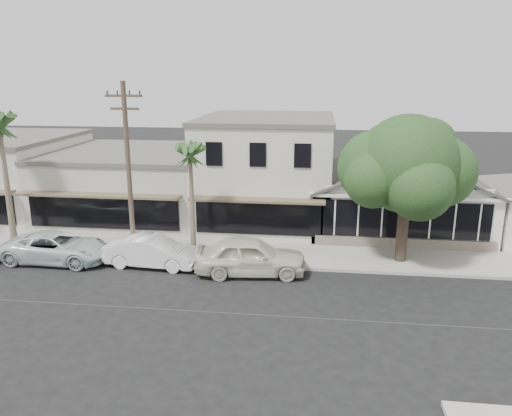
# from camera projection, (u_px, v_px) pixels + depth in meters

# --- Properties ---
(ground) EXTENTS (140.00, 140.00, 0.00)m
(ground) POSITION_uv_depth(u_px,v_px,m) (307.00, 318.00, 19.65)
(ground) COLOR black
(ground) RESTS_ON ground
(sidewalk_north) EXTENTS (90.00, 3.50, 0.15)m
(sidewalk_north) POSITION_uv_depth(u_px,v_px,m) (163.00, 250.00, 27.06)
(sidewalk_north) COLOR #9E9991
(sidewalk_north) RESTS_ON ground
(corner_shop) EXTENTS (10.40, 8.60, 5.10)m
(corner_shop) POSITION_uv_depth(u_px,v_px,m) (396.00, 188.00, 30.32)
(corner_shop) COLOR white
(corner_shop) RESTS_ON ground
(row_building_near) EXTENTS (8.00, 10.00, 6.50)m
(row_building_near) POSITION_uv_depth(u_px,v_px,m) (267.00, 171.00, 32.10)
(row_building_near) COLOR beige
(row_building_near) RESTS_ON ground
(row_building_midnear) EXTENTS (10.00, 10.00, 4.20)m
(row_building_midnear) POSITION_uv_depth(u_px,v_px,m) (134.00, 185.00, 33.48)
(row_building_midnear) COLOR #B4AEA1
(row_building_midnear) RESTS_ON ground
(utility_pole) EXTENTS (1.80, 0.24, 9.00)m
(utility_pole) POSITION_uv_depth(u_px,v_px,m) (129.00, 169.00, 24.47)
(utility_pole) COLOR brown
(utility_pole) RESTS_ON ground
(car_0) EXTENTS (5.46, 2.66, 1.80)m
(car_0) POSITION_uv_depth(u_px,v_px,m) (251.00, 256.00, 23.75)
(car_0) COLOR beige
(car_0) RESTS_ON ground
(car_1) EXTENTS (4.78, 1.96, 1.54)m
(car_1) POSITION_uv_depth(u_px,v_px,m) (152.00, 251.00, 24.77)
(car_1) COLOR white
(car_1) RESTS_ON ground
(car_2) EXTENTS (5.50, 2.63, 1.51)m
(car_2) POSITION_uv_depth(u_px,v_px,m) (58.00, 247.00, 25.40)
(car_2) COLOR silver
(car_2) RESTS_ON ground
(shade_tree) EXTENTS (6.77, 6.12, 7.51)m
(shade_tree) POSITION_uv_depth(u_px,v_px,m) (405.00, 166.00, 24.31)
(shade_tree) COLOR #413227
(shade_tree) RESTS_ON ground
(palm_east) EXTENTS (2.66, 2.66, 6.36)m
(palm_east) POSITION_uv_depth(u_px,v_px,m) (190.00, 154.00, 24.95)
(palm_east) COLOR #726651
(palm_east) RESTS_ON ground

